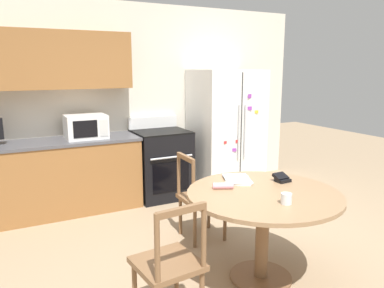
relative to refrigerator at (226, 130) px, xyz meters
name	(u,v)px	position (x,y,z in m)	size (l,w,h in m)	color
ground_plane	(238,282)	(-1.24, -2.19, -0.86)	(14.00, 14.00, 0.00)	#9E8466
back_wall	(111,91)	(-1.55, 0.40, 0.58)	(5.20, 0.44, 2.60)	silver
kitchen_counter	(52,178)	(-2.40, 0.10, -0.41)	(2.11, 0.64, 0.90)	#936033
refrigerator	(226,130)	(0.00, 0.00, 0.00)	(0.92, 0.80, 1.73)	white
oven_range	(161,163)	(-0.98, 0.07, -0.39)	(0.71, 0.68, 1.08)	black
microwave	(86,127)	(-1.96, 0.10, 0.18)	(0.48, 0.39, 0.29)	white
dining_table	(263,209)	(-1.04, -2.23, -0.24)	(1.25, 1.25, 0.76)	#997551
dining_chair_left	(169,265)	(-1.95, -2.39, -0.43)	(0.46, 0.46, 0.90)	brown
dining_chair_far	(200,198)	(-1.13, -1.31, -0.43)	(0.43, 0.43, 0.90)	brown
candle_glass	(286,199)	(-1.06, -2.52, -0.06)	(0.08, 0.08, 0.08)	silver
folded_napkin	(223,186)	(-1.29, -2.01, -0.07)	(0.17, 0.12, 0.05)	pink
wallet	(282,178)	(-0.72, -2.07, -0.07)	(0.13, 0.13, 0.07)	black
mail_stack	(237,179)	(-1.06, -1.87, -0.09)	(0.34, 0.37, 0.02)	white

